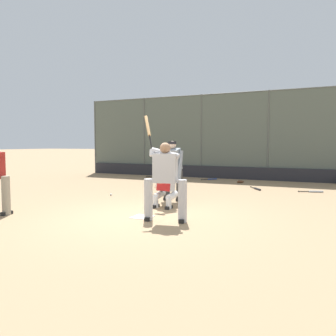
% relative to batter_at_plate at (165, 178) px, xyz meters
% --- Properties ---
extents(ground_plane, '(160.00, 160.00, 0.00)m').
position_rel_batter_at_plate_xyz_m(ground_plane, '(0.62, -0.13, -0.92)').
color(ground_plane, '#9E7F5B').
extents(home_plate_marker, '(0.43, 0.43, 0.01)m').
position_rel_batter_at_plate_xyz_m(home_plate_marker, '(0.62, -0.13, -0.91)').
color(home_plate_marker, white).
rests_on(home_plate_marker, ground_plane).
extents(backstop_fence, '(15.92, 0.08, 4.05)m').
position_rel_batter_at_plate_xyz_m(backstop_fence, '(0.62, -9.11, 1.20)').
color(backstop_fence, '#515651').
rests_on(backstop_fence, ground_plane).
extents(padding_wall, '(15.52, 0.18, 0.57)m').
position_rel_batter_at_plate_xyz_m(padding_wall, '(0.62, -9.01, -0.63)').
color(padding_wall, '#28282D').
rests_on(padding_wall, ground_plane).
extents(bleachers_beyond, '(11.09, 1.95, 1.16)m').
position_rel_batter_at_plate_xyz_m(bleachers_beyond, '(-1.84, -11.26, -0.53)').
color(bleachers_beyond, slate).
rests_on(bleachers_beyond, ground_plane).
extents(batter_at_plate, '(1.14, 0.60, 2.29)m').
position_rel_batter_at_plate_xyz_m(batter_at_plate, '(0.00, 0.00, 0.00)').
color(batter_at_plate, '#B7B7BC').
rests_on(batter_at_plate, ground_plane).
extents(catcher_behind_plate, '(0.60, 0.72, 1.12)m').
position_rel_batter_at_plate_xyz_m(catcher_behind_plate, '(0.63, -1.38, -0.33)').
color(catcher_behind_plate, silver).
rests_on(catcher_behind_plate, ground_plane).
extents(umpire_home, '(0.70, 0.43, 1.73)m').
position_rel_batter_at_plate_xyz_m(umpire_home, '(0.86, -2.42, 0.01)').
color(umpire_home, '#333333').
rests_on(umpire_home, ground_plane).
extents(spare_bat_near_backstop, '(0.59, 0.68, 0.07)m').
position_rel_batter_at_plate_xyz_m(spare_bat_near_backstop, '(1.40, -8.16, -0.88)').
color(spare_bat_near_backstop, black).
rests_on(spare_bat_near_backstop, ground_plane).
extents(spare_bat_by_padding, '(0.80, 0.30, 0.07)m').
position_rel_batter_at_plate_xyz_m(spare_bat_by_padding, '(-2.91, -5.81, -0.88)').
color(spare_bat_by_padding, black).
rests_on(spare_bat_by_padding, ground_plane).
extents(spare_bat_third_base_side, '(0.75, 0.47, 0.07)m').
position_rel_batter_at_plate_xyz_m(spare_bat_third_base_side, '(4.24, -8.26, -0.88)').
color(spare_bat_third_base_side, black).
rests_on(spare_bat_third_base_side, ground_plane).
extents(spare_bat_first_base_side, '(0.51, 0.77, 0.07)m').
position_rel_batter_at_plate_xyz_m(spare_bat_first_base_side, '(-1.02, -5.73, -0.88)').
color(spare_bat_first_base_side, black).
rests_on(spare_bat_first_base_side, ground_plane).
extents(fielding_glove_on_dirt, '(0.29, 0.22, 0.10)m').
position_rel_batter_at_plate_xyz_m(fielding_glove_on_dirt, '(-0.07, -7.52, -0.86)').
color(fielding_glove_on_dirt, '#56331E').
rests_on(fielding_glove_on_dirt, ground_plane).
extents(baseball_loose, '(0.07, 0.07, 0.07)m').
position_rel_batter_at_plate_xyz_m(baseball_loose, '(2.99, -2.41, -0.88)').
color(baseball_loose, white).
rests_on(baseball_loose, ground_plane).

